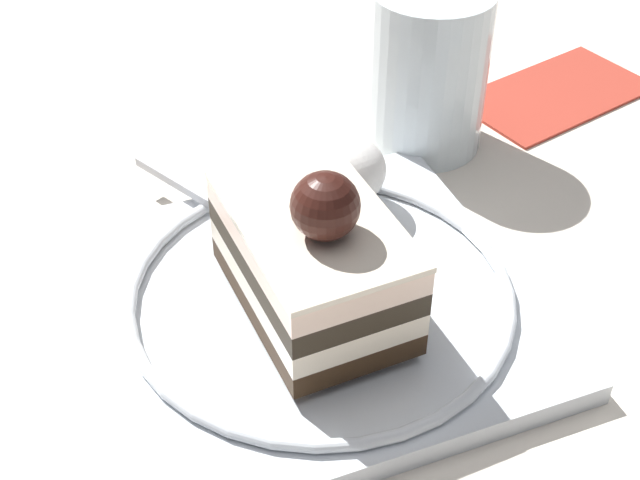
# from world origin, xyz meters

# --- Properties ---
(ground_plane) EXTENTS (2.40, 2.40, 0.00)m
(ground_plane) POSITION_xyz_m (0.00, 0.00, 0.00)
(ground_plane) COLOR silver
(dessert_plate) EXTENTS (0.23, 0.23, 0.02)m
(dessert_plate) POSITION_xyz_m (0.02, 0.01, 0.01)
(dessert_plate) COLOR silver
(dessert_plate) RESTS_ON ground_plane
(cake_slice) EXTENTS (0.11, 0.08, 0.08)m
(cake_slice) POSITION_xyz_m (0.01, 0.02, 0.05)
(cake_slice) COLOR #332011
(cake_slice) RESTS_ON dessert_plate
(whipped_cream_dollop) EXTENTS (0.04, 0.04, 0.04)m
(whipped_cream_dollop) POSITION_xyz_m (0.07, -0.04, 0.04)
(whipped_cream_dollop) COLOR white
(whipped_cream_dollop) RESTS_ON dessert_plate
(fork) EXTENTS (0.12, 0.04, 0.00)m
(fork) POSITION_xyz_m (0.10, 0.02, 0.02)
(fork) COLOR silver
(fork) RESTS_ON dessert_plate
(drink_glass_far) EXTENTS (0.07, 0.07, 0.10)m
(drink_glass_far) POSITION_xyz_m (0.12, -0.13, 0.04)
(drink_glass_far) COLOR silver
(drink_glass_far) RESTS_ON ground_plane
(folded_napkin) EXTENTS (0.08, 0.13, 0.00)m
(folded_napkin) POSITION_xyz_m (0.12, -0.24, 0.00)
(folded_napkin) COLOR #AA382A
(folded_napkin) RESTS_ON ground_plane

